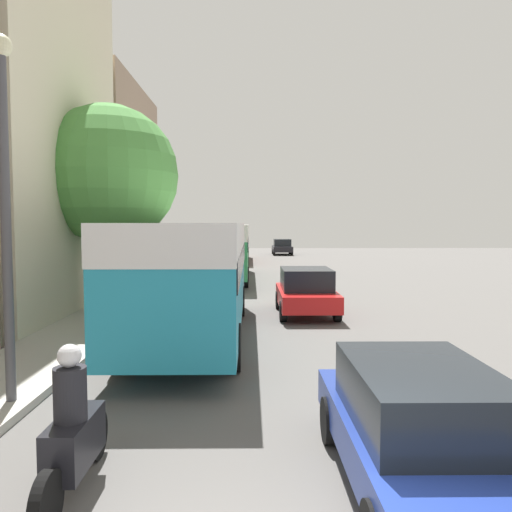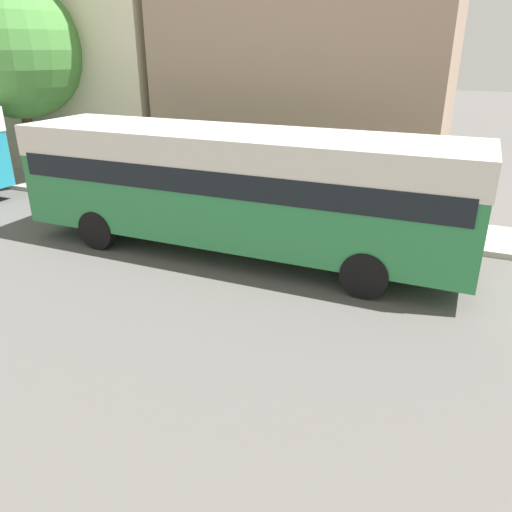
% 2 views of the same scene
% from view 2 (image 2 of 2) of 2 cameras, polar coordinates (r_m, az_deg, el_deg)
% --- Properties ---
extents(building_midblock, '(6.74, 9.19, 12.54)m').
position_cam_2_polar(building_midblock, '(23.99, -18.45, 25.21)').
color(building_midblock, beige).
rests_on(building_midblock, ground_plane).
extents(building_far_terrace, '(5.21, 9.58, 10.27)m').
position_cam_2_polar(building_far_terrace, '(18.43, 6.00, 23.67)').
color(building_far_terrace, gray).
rests_on(building_far_terrace, ground_plane).
extents(bus_following, '(2.65, 11.08, 3.01)m').
position_cam_2_polar(bus_following, '(12.04, -2.10, 9.12)').
color(bus_following, '#2D8447').
rests_on(bus_following, ground_plane).
extents(pedestrian_near_curb, '(0.37, 0.37, 1.66)m').
position_cam_2_polar(pedestrian_near_curb, '(19.69, -21.15, 10.10)').
color(pedestrian_near_curb, '#232838').
rests_on(pedestrian_near_curb, sidewalk).
extents(street_tree, '(4.68, 4.68, 6.92)m').
position_cam_2_polar(street_tree, '(20.67, -25.84, 20.41)').
color(street_tree, brown).
rests_on(street_tree, sidewalk).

